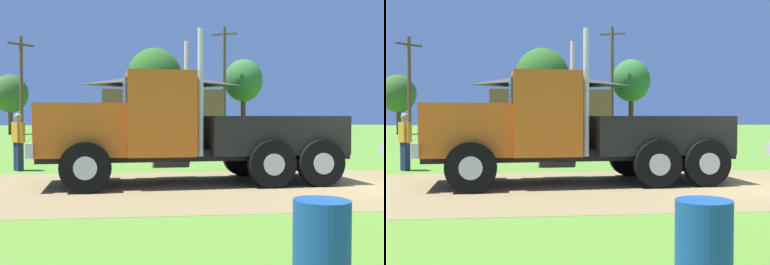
% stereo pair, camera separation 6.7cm
% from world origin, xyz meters
% --- Properties ---
extents(ground_plane, '(200.00, 200.00, 0.00)m').
position_xyz_m(ground_plane, '(0.00, 0.00, 0.00)').
color(ground_plane, '#598A2B').
extents(dirt_track, '(120.00, 6.37, 0.01)m').
position_xyz_m(dirt_track, '(0.00, 0.00, 0.00)').
color(dirt_track, olive).
rests_on(dirt_track, ground_plane).
extents(truck_foreground_white, '(7.98, 3.19, 3.78)m').
position_xyz_m(truck_foreground_white, '(-4.22, 0.83, 1.29)').
color(truck_foreground_white, black).
rests_on(truck_foreground_white, ground_plane).
extents(visitor_far_side, '(0.47, 0.51, 1.82)m').
position_xyz_m(visitor_far_side, '(-9.21, 4.14, 1.00)').
color(visitor_far_side, gold).
rests_on(visitor_far_side, ground_plane).
extents(steel_barrel, '(0.59, 0.59, 0.83)m').
position_xyz_m(steel_barrel, '(-3.53, -6.41, 0.41)').
color(steel_barrel, '#19478C').
rests_on(steel_barrel, ground_plane).
extents(shed_building, '(9.25, 7.65, 5.32)m').
position_xyz_m(shed_building, '(-3.66, 25.65, 2.56)').
color(shed_building, brown).
rests_on(shed_building, ground_plane).
extents(utility_pole_near, '(1.63, 1.68, 7.77)m').
position_xyz_m(utility_pole_near, '(-14.26, 25.10, 4.14)').
color(utility_pole_near, brown).
rests_on(utility_pole_near, ground_plane).
extents(utility_pole_far, '(2.06, 1.03, 9.28)m').
position_xyz_m(utility_pole_far, '(1.64, 27.47, 4.90)').
color(utility_pole_far, brown).
rests_on(utility_pole_far, ground_plane).
extents(tree_left, '(3.55, 3.55, 6.13)m').
position_xyz_m(tree_left, '(-18.60, 38.21, 4.14)').
color(tree_left, '#513823').
rests_on(tree_left, ground_plane).
extents(tree_mid, '(4.96, 4.96, 7.98)m').
position_xyz_m(tree_mid, '(-4.10, 31.01, 5.23)').
color(tree_mid, '#513823').
rests_on(tree_mid, ground_plane).
extents(tree_right, '(3.39, 3.39, 6.84)m').
position_xyz_m(tree_right, '(3.66, 29.23, 4.93)').
color(tree_right, '#513823').
rests_on(tree_right, ground_plane).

